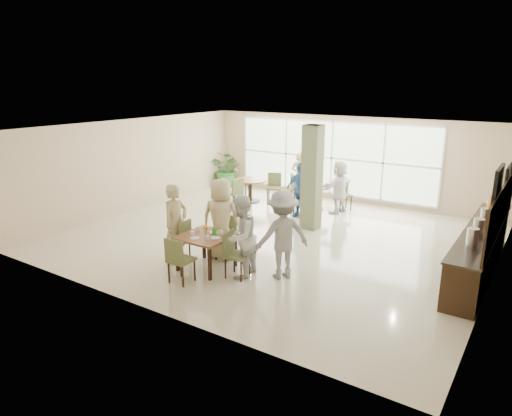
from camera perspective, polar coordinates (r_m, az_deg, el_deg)
The scene contains 23 objects.
ground at distance 11.77m, azimuth 2.41°, elevation -3.70°, with size 10.00×10.00×0.00m, color beige.
room_shell at distance 11.32m, azimuth 2.50°, elevation 4.46°, with size 10.00×10.00×10.00m.
window_bank at distance 15.50m, azimuth 9.44°, elevation 6.18°, with size 7.00×0.04×7.00m.
column at distance 12.22m, azimuth 7.00°, elevation 3.75°, with size 0.45×0.45×2.80m, color #6D7853.
main_table at distance 9.71m, azimuth -6.25°, elevation -3.87°, with size 1.04×1.04×0.75m.
round_table_left at distance 15.09m, azimuth -0.68°, elevation 2.95°, with size 1.11×1.11×0.75m.
round_table_right at distance 14.28m, azimuth 7.28°, elevation 1.97°, with size 1.00×1.00×0.75m.
chairs_main_table at distance 9.76m, azimuth -6.32°, elevation -4.96°, with size 2.12×2.06×0.95m.
chairs_table_left at distance 15.10m, azimuth -0.75°, elevation 2.56°, with size 1.93×1.94×0.95m.
chairs_table_right at distance 14.34m, azimuth 7.32°, elevation 1.72°, with size 2.24×1.90×0.95m.
tabletop_clutter at distance 9.64m, azimuth -6.22°, elevation -3.11°, with size 0.75×0.71×0.21m.
buffet_counter at distance 10.63m, azimuth 26.30°, elevation -4.37°, with size 0.64×4.70×1.95m.
wall_tv at distance 9.13m, azimuth 28.02°, elevation 2.78°, with size 0.06×1.00×0.58m.
framed_art_a at distance 10.76m, azimuth 28.79°, elevation 2.74°, with size 0.05×0.55×0.70m.
framed_art_b at distance 11.54m, azimuth 29.16°, elevation 3.45°, with size 0.05×0.55×0.70m.
potted_plant at distance 17.28m, azimuth -3.60°, elevation 4.90°, with size 1.23×1.23×1.36m, color #2D6B2B.
teen_left at distance 10.10m, azimuth -9.98°, elevation -1.96°, with size 0.64×0.42×1.76m, color #C9BB86.
teen_far at distance 10.20m, azimuth -4.37°, elevation -1.36°, with size 0.90×0.49×1.84m, color #C9BB86.
teen_right at distance 9.24m, azimuth -1.91°, elevation -3.58°, with size 0.83×0.65×1.71m, color white.
teen_standing at distance 9.19m, azimuth 3.29°, elevation -3.38°, with size 1.17×0.67×1.81m, color #959698.
adult_a at distance 13.40m, azimuth 5.54°, elevation 2.25°, with size 0.95×0.54×1.61m, color #3A69AF.
adult_b at distance 13.98m, azimuth 10.36°, elevation 2.60°, with size 1.48×0.64×1.60m, color white.
adult_standing at distance 15.29m, azimuth 5.47°, elevation 3.96°, with size 0.60×0.39×1.63m, color #C9BB86.
Camera 1 is at (5.69, -9.53, 3.90)m, focal length 32.00 mm.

